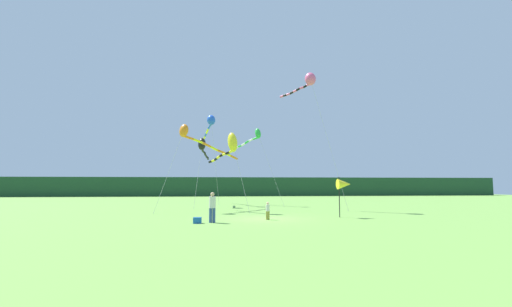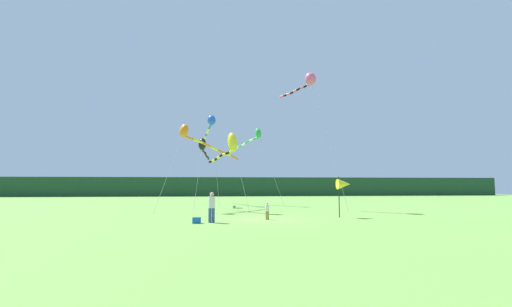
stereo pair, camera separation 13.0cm
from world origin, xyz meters
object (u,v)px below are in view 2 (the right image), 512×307
(person_adult, at_px, (212,206))
(kite_rainbow, at_px, (309,80))
(person_child, at_px, (267,210))
(kite_blue, at_px, (210,123))
(kite_green, at_px, (254,137))
(kite_black, at_px, (203,145))
(cooler_box, at_px, (197,220))
(banner_flag_pole, at_px, (344,184))
(kite_orange, at_px, (193,136))
(kite_yellow, at_px, (231,144))

(person_adult, relative_size, kite_rainbow, 0.14)
(person_adult, distance_m, kite_rainbow, 16.23)
(person_child, bearing_deg, kite_blue, 103.67)
(kite_green, distance_m, kite_black, 5.75)
(kite_rainbow, bearing_deg, kite_black, 149.03)
(cooler_box, height_order, kite_blue, kite_blue)
(person_adult, distance_m, kite_green, 18.21)
(person_adult, xyz_separation_m, kite_black, (-1.32, 14.98, 5.18))
(person_adult, height_order, kite_blue, kite_blue)
(person_child, distance_m, banner_flag_pole, 5.60)
(cooler_box, distance_m, kite_rainbow, 17.31)
(banner_flag_pole, relative_size, kite_orange, 0.37)
(banner_flag_pole, height_order, kite_yellow, kite_yellow)
(kite_yellow, bearing_deg, kite_rainbow, 14.19)
(cooler_box, distance_m, kite_blue, 20.26)
(person_adult, height_order, cooler_box, person_adult)
(person_adult, distance_m, cooler_box, 1.17)
(cooler_box, relative_size, kite_yellow, 0.07)
(cooler_box, relative_size, banner_flag_pole, 0.17)
(cooler_box, height_order, kite_green, kite_green)
(kite_yellow, height_order, kite_black, kite_black)
(banner_flag_pole, xyz_separation_m, kite_black, (-10.01, 12.72, 3.97))
(banner_flag_pole, xyz_separation_m, kite_orange, (-10.50, 6.75, 4.05))
(person_child, relative_size, cooler_box, 2.33)
(kite_orange, bearing_deg, kite_yellow, -26.44)
(kite_green, bearing_deg, kite_rainbow, -60.27)
(banner_flag_pole, relative_size, kite_rainbow, 0.22)
(kite_green, relative_size, kite_rainbow, 0.68)
(person_adult, xyz_separation_m, person_child, (3.39, 1.33, -0.36))
(kite_blue, height_order, kite_black, kite_blue)
(cooler_box, xyz_separation_m, kite_blue, (0.16, 18.24, 8.81))
(cooler_box, height_order, kite_black, kite_black)
(banner_flag_pole, bearing_deg, kite_yellow, 144.84)
(kite_yellow, distance_m, kite_rainbow, 9.40)
(banner_flag_pole, relative_size, kite_black, 0.38)
(kite_orange, bearing_deg, kite_green, 52.00)
(kite_black, bearing_deg, kite_green, 16.31)
(person_child, height_order, kite_orange, kite_orange)
(person_child, xyz_separation_m, kite_rainbow, (4.88, 7.90, 10.84))
(kite_orange, height_order, kite_blue, kite_blue)
(cooler_box, height_order, banner_flag_pole, banner_flag_pole)
(kite_rainbow, bearing_deg, kite_yellow, -165.81)
(cooler_box, relative_size, kite_orange, 0.06)
(banner_flag_pole, bearing_deg, person_child, -170.04)
(person_child, bearing_deg, person_adult, -158.59)
(person_child, bearing_deg, banner_flag_pole, 9.96)
(cooler_box, distance_m, banner_flag_pole, 10.04)
(kite_orange, distance_m, kite_rainbow, 11.36)
(kite_yellow, relative_size, kite_blue, 0.65)
(person_adult, relative_size, cooler_box, 3.70)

